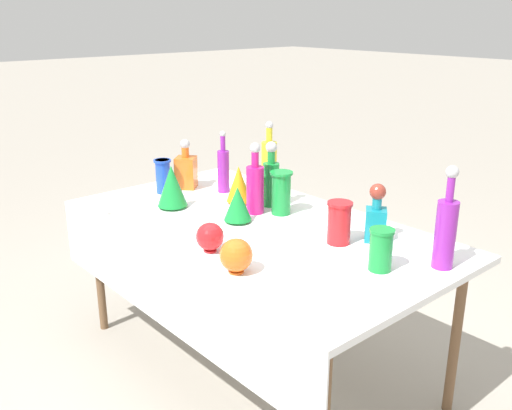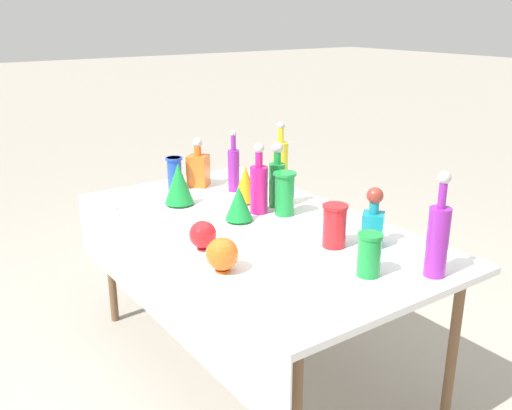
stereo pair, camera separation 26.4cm
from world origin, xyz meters
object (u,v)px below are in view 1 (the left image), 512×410
Objects in this scene: fluted_vase_2 at (172,186)px; square_decanter_0 at (186,170)px; tall_bottle_4 at (446,229)px; fluted_vase_0 at (239,184)px; slender_vase_2 at (381,248)px; slender_vase_0 at (339,221)px; tall_bottle_1 at (255,186)px; round_bowl_1 at (236,255)px; square_decanter_1 at (376,216)px; slender_vase_3 at (281,191)px; cardboard_box_behind_left at (338,261)px; round_bowl_0 at (210,237)px; tall_bottle_3 at (223,169)px; tall_bottle_0 at (269,162)px; tall_bottle_2 at (271,179)px; slender_vase_1 at (163,175)px; fluted_vase_1 at (238,204)px.

square_decanter_0 is at bearing 133.68° from fluted_vase_2.
fluted_vase_0 is at bearing -175.13° from tall_bottle_4.
slender_vase_0 is at bearing 163.40° from slender_vase_2.
tall_bottle_1 is 0.70m from round_bowl_1.
tall_bottle_1 is 0.18m from fluted_vase_0.
square_decanter_0 is 1.21m from square_decanter_1.
fluted_vase_2 is at bearing -140.95° from slender_vase_3.
cardboard_box_behind_left is at bearing 93.42° from fluted_vase_0.
square_decanter_0 is at bearing -110.64° from cardboard_box_behind_left.
tall_bottle_1 is at bearing 117.88° from round_bowl_0.
square_decanter_0 is 1.40m from slender_vase_2.
tall_bottle_3 reaches higher than cardboard_box_behind_left.
tall_bottle_4 reaches higher than tall_bottle_0.
slender_vase_2 is at bearing -20.58° from tall_bottle_0.
tall_bottle_4 is at bearing 0.00° from tall_bottle_2.
slender_vase_1 is at bearing -164.21° from tall_bottle_1.
square_decanter_1 is 0.17m from slender_vase_0.
square_decanter_0 is 0.41m from fluted_vase_0.
tall_bottle_2 is at bearing 15.25° from square_decanter_0.
tall_bottle_4 is at bearing 7.82° from tall_bottle_1.
cardboard_box_behind_left is (-1.04, 0.99, -0.70)m from slender_vase_2.
tall_bottle_1 is at bearing -14.27° from tall_bottle_3.
slender_vase_3 is at bearing 41.74° from tall_bottle_1.
tall_bottle_0 is at bearing 83.34° from fluted_vase_2.
fluted_vase_2 reaches higher than round_bowl_0.
tall_bottle_2 is 0.82m from round_bowl_1.
square_decanter_1 is 0.65m from fluted_vase_1.
fluted_vase_2 reaches higher than slender_vase_3.
fluted_vase_0 is (0.21, -0.06, -0.03)m from tall_bottle_3.
slender_vase_0 is 1.13m from slender_vase_1.
round_bowl_0 is at bearing -28.44° from square_decanter_0.
slender_vase_2 is at bearing -8.00° from tall_bottle_3.
tall_bottle_2 is 1.53× the size of fluted_vase_2.
fluted_vase_0 is (-0.99, 0.11, 0.01)m from slender_vase_2.
tall_bottle_0 reaches higher than tall_bottle_1.
tall_bottle_2 is 1.11m from cardboard_box_behind_left.
slender_vase_0 is 0.71m from fluted_vase_0.
slender_vase_1 is 0.85× the size of fluted_vase_2.
slender_vase_0 is (0.54, 0.01, -0.04)m from tall_bottle_1.
tall_bottle_3 is at bearing 174.79° from slender_vase_0.
tall_bottle_0 is 1.72× the size of fluted_vase_2.
square_decanter_0 is 1.66× the size of slender_vase_2.
square_decanter_1 is at bearing 58.65° from round_bowl_0.
tall_bottle_1 reaches higher than cardboard_box_behind_left.
slender_vase_2 is at bearing -5.04° from tall_bottle_1.
tall_bottle_1 is 2.05× the size of fluted_vase_1.
fluted_vase_2 is (-0.38, -0.12, 0.02)m from fluted_vase_1.
slender_vase_3 is (-0.44, 0.07, 0.02)m from slender_vase_0.
tall_bottle_3 is 0.92m from slender_vase_0.
slender_vase_2 is 0.38× the size of cardboard_box_behind_left.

